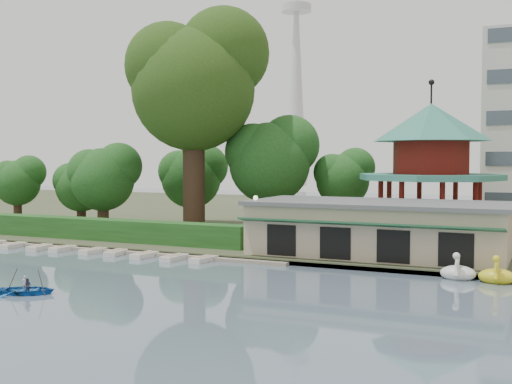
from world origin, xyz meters
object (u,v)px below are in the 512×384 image
Objects in this scene: dock at (94,249)px; pavilion at (430,158)px; big_tree at (196,78)px; rowboat_with_passengers at (26,286)px; boathouse at (378,228)px.

pavilion is (24.00, 14.80, 7.36)m from dock.
dock is at bearing -148.34° from pavilion.
pavilion is at bearing 31.66° from dock.
dock is at bearing -106.03° from big_tree.
dock is 2.52× the size of pavilion.
pavilion reaches higher than dock.
rowboat_with_passengers is at bearing -63.78° from dock.
boathouse is 1.38× the size of pavilion.
rowboat_with_passengers is (4.19, -25.90, -14.49)m from big_tree.
boathouse is 0.88× the size of big_tree.
rowboat_with_passengers is (-16.65, -29.71, -7.03)m from pavilion.
rowboat_with_passengers is at bearing -126.66° from boathouse.
big_tree reaches higher than boathouse.
boathouse reaches higher than dock.
big_tree is at bearing 73.97° from dock.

